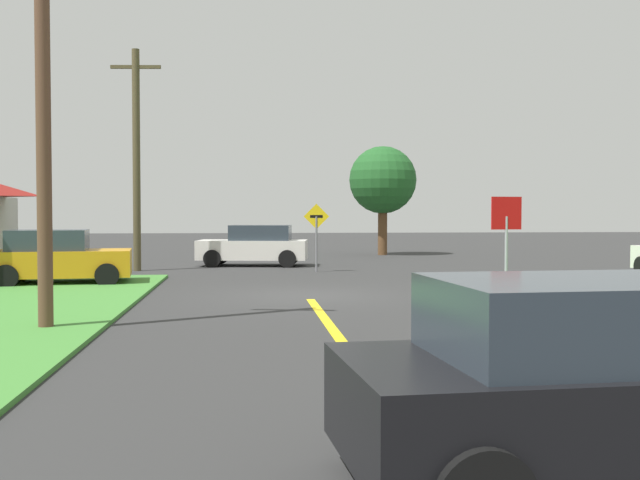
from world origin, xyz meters
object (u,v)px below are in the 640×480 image
at_px(utility_pole_near, 43,65).
at_px(direction_sign, 316,230).
at_px(car_behind_on_main_road, 603,384).
at_px(car_approaching_junction, 255,246).
at_px(stop_sign, 506,226).
at_px(parked_car_near_building, 58,258).
at_px(oak_tree_left, 383,181).
at_px(utility_pole_mid, 136,157).

xyz_separation_m(utility_pole_near, direction_sign, (6.08, 13.25, -3.24)).
xyz_separation_m(car_behind_on_main_road, utility_pole_near, (-6.33, 8.59, 3.94)).
bearing_deg(car_behind_on_main_road, car_approaching_junction, 91.22).
xyz_separation_m(stop_sign, car_approaching_junction, (-6.01, 12.43, -0.98)).
bearing_deg(car_approaching_junction, stop_sign, 123.54).
distance_m(stop_sign, direction_sign, 9.82).
height_order(parked_car_near_building, car_approaching_junction, same).
distance_m(stop_sign, utility_pole_near, 11.20).
relative_size(car_approaching_junction, oak_tree_left, 0.83).
height_order(parked_car_near_building, car_behind_on_main_road, same).
xyz_separation_m(parked_car_near_building, direction_sign, (7.98, 4.22, 0.71)).
height_order(parked_car_near_building, oak_tree_left, oak_tree_left).
relative_size(utility_pole_mid, oak_tree_left, 1.48).
distance_m(parked_car_near_building, car_behind_on_main_road, 19.46).
bearing_deg(oak_tree_left, car_approaching_junction, -131.20).
bearing_deg(car_behind_on_main_road, direction_sign, 86.45).
bearing_deg(direction_sign, stop_sign, -66.83).
bearing_deg(oak_tree_left, direction_sign, -111.70).
height_order(parked_car_near_building, direction_sign, direction_sign).
distance_m(car_approaching_junction, direction_sign, 4.09).
height_order(stop_sign, utility_pole_mid, utility_pole_mid).
distance_m(car_behind_on_main_road, oak_tree_left, 32.98).
xyz_separation_m(car_behind_on_main_road, utility_pole_mid, (-6.68, 23.02, 3.33)).
bearing_deg(parked_car_near_building, car_behind_on_main_road, -71.45).
relative_size(parked_car_near_building, utility_pole_mid, 0.52).
height_order(stop_sign, parked_car_near_building, stop_sign).
distance_m(parked_car_near_building, utility_pole_near, 10.04).
height_order(car_behind_on_main_road, utility_pole_near, utility_pole_near).
bearing_deg(parked_car_near_building, stop_sign, -28.56).
bearing_deg(car_behind_on_main_road, stop_sign, 70.08).
bearing_deg(oak_tree_left, parked_car_near_building, -129.31).
bearing_deg(direction_sign, car_behind_on_main_road, -89.33).
xyz_separation_m(stop_sign, parked_car_near_building, (-11.84, 4.80, -0.98)).
height_order(parked_car_near_building, utility_pole_near, utility_pole_near).
height_order(car_approaching_junction, oak_tree_left, oak_tree_left).
bearing_deg(direction_sign, oak_tree_left, 68.30).
distance_m(stop_sign, oak_tree_left, 19.87).
relative_size(car_behind_on_main_road, utility_pole_mid, 0.53).
bearing_deg(stop_sign, car_approaching_junction, -73.81).
bearing_deg(stop_sign, utility_pole_near, 13.45).
xyz_separation_m(car_behind_on_main_road, direction_sign, (-0.25, 21.85, 0.71)).
bearing_deg(stop_sign, direction_sign, -76.45).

